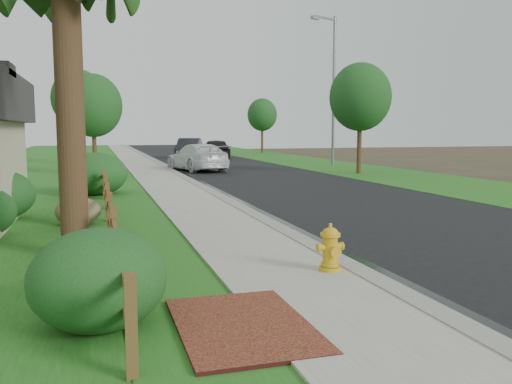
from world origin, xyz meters
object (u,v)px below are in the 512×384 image
object	(u,v)px
ranch_fence	(109,206)
fire_hydrant	(330,249)
dark_car_mid	(215,149)
white_suv	(197,157)
streetlight	(332,82)

from	to	relation	value
ranch_fence	fire_hydrant	distance (m)	6.41
fire_hydrant	dark_car_mid	world-z (taller)	dark_car_mid
white_suv	dark_car_mid	bearing A→B (deg)	-118.45
fire_hydrant	dark_car_mid	distance (m)	38.05
fire_hydrant	white_suv	xyz separation A→B (m)	(2.10, 23.86, 0.35)
ranch_fence	dark_car_mid	size ratio (longest dim) A/B	3.50
streetlight	fire_hydrant	bearing A→B (deg)	-114.39
ranch_fence	white_suv	xyz separation A→B (m)	(5.60, 18.50, 0.21)
fire_hydrant	dark_car_mid	xyz separation A→B (m)	(6.17, 37.55, 0.37)
white_suv	streetlight	xyz separation A→B (m)	(9.78, 2.33, 4.88)
ranch_fence	streetlight	world-z (taller)	streetlight
dark_car_mid	fire_hydrant	bearing A→B (deg)	81.55
ranch_fence	dark_car_mid	world-z (taller)	dark_car_mid
fire_hydrant	white_suv	world-z (taller)	white_suv
fire_hydrant	white_suv	distance (m)	23.96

